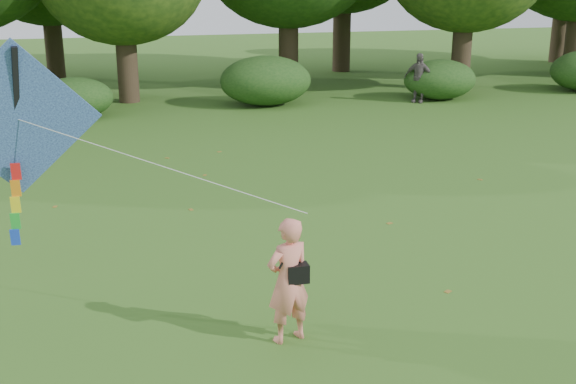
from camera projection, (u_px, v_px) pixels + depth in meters
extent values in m
plane|color=#265114|center=(349.00, 329.00, 10.34)|extent=(100.00, 100.00, 0.00)
imported|color=#EE8370|center=(288.00, 280.00, 9.80)|extent=(0.75, 0.60, 1.79)
imported|color=#645B59|center=(418.00, 78.00, 27.91)|extent=(1.16, 1.08, 1.91)
cube|color=black|center=(297.00, 273.00, 9.77)|extent=(0.30, 0.20, 0.26)
cylinder|color=black|center=(289.00, 250.00, 9.63)|extent=(0.33, 0.14, 0.47)
cube|color=#2750AB|center=(17.00, 119.00, 10.57)|extent=(2.42, 0.52, 2.39)
cube|color=black|center=(17.00, 119.00, 10.60)|extent=(0.29, 0.69, 2.15)
cylinder|color=white|center=(155.00, 164.00, 10.05)|extent=(3.74, 2.45, 1.00)
cube|color=red|center=(16.00, 171.00, 10.80)|extent=(0.14, 0.06, 0.26)
cube|color=orange|center=(16.00, 188.00, 10.87)|extent=(0.14, 0.06, 0.26)
cube|color=yellow|center=(16.00, 205.00, 10.93)|extent=(0.14, 0.06, 0.26)
cube|color=green|center=(15.00, 221.00, 11.00)|extent=(0.14, 0.06, 0.26)
cube|color=blue|center=(15.00, 237.00, 11.07)|extent=(0.14, 0.06, 0.26)
cylinder|color=#3A2D1E|center=(127.00, 61.00, 27.86)|extent=(0.80, 0.80, 3.15)
cylinder|color=#3A2D1E|center=(288.00, 45.00, 31.36)|extent=(0.86, 0.86, 3.67)
cylinder|color=#3A2D1E|center=(462.00, 49.00, 30.81)|extent=(0.83, 0.83, 3.43)
cylinder|color=#3A2D1E|center=(575.00, 37.00, 34.34)|extent=(0.87, 0.87, 3.78)
cylinder|color=#3A2D1E|center=(54.00, 41.00, 33.99)|extent=(0.84, 0.84, 3.50)
cylinder|color=#3A2D1E|center=(342.00, 31.00, 36.45)|extent=(0.90, 0.90, 4.02)
cylinder|color=#3A2D1E|center=(559.00, 30.00, 40.19)|extent=(0.85, 0.85, 3.57)
ellipsoid|color=#264919|center=(74.00, 98.00, 24.94)|extent=(2.66, 2.09, 1.42)
ellipsoid|color=#264919|center=(266.00, 81.00, 27.34)|extent=(3.50, 2.75, 1.88)
ellipsoid|color=#264919|center=(440.00, 80.00, 28.65)|extent=(2.94, 2.31, 1.58)
cube|color=olive|center=(219.00, 152.00, 20.48)|extent=(0.14, 0.12, 0.01)
cube|color=olive|center=(191.00, 210.00, 15.52)|extent=(0.11, 0.14, 0.01)
cube|color=olive|center=(480.00, 180.00, 17.75)|extent=(0.13, 0.14, 0.01)
cube|color=olive|center=(448.00, 292.00, 11.55)|extent=(0.14, 0.13, 0.01)
cube|color=olive|center=(167.00, 158.00, 19.79)|extent=(0.14, 0.13, 0.01)
cube|color=olive|center=(390.00, 223.00, 14.67)|extent=(0.14, 0.11, 0.01)
cube|color=olive|center=(205.00, 175.00, 18.13)|extent=(0.11, 0.14, 0.01)
cube|color=olive|center=(55.00, 207.00, 15.71)|extent=(0.11, 0.14, 0.01)
cube|color=olive|center=(56.00, 155.00, 20.09)|extent=(0.13, 0.14, 0.01)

